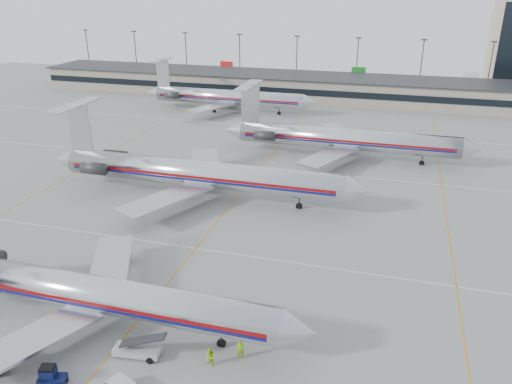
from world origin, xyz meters
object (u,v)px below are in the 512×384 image
(jet_foreground, at_px, (82,291))
(belt_loader, at_px, (138,349))
(jet_second_row, at_px, (194,173))
(tug_center, at_px, (51,376))

(jet_foreground, relative_size, belt_loader, 8.77)
(belt_loader, bearing_deg, jet_foreground, 149.90)
(jet_foreground, bearing_deg, jet_second_row, 92.60)
(tug_center, bearing_deg, belt_loader, 27.50)
(jet_foreground, relative_size, jet_second_row, 0.86)
(jet_foreground, height_order, jet_second_row, jet_second_row)
(jet_foreground, bearing_deg, belt_loader, -23.31)
(jet_foreground, xyz_separation_m, jet_second_row, (-1.39, 30.77, 0.52))
(jet_foreground, distance_m, jet_second_row, 30.81)
(jet_foreground, distance_m, tug_center, 8.77)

